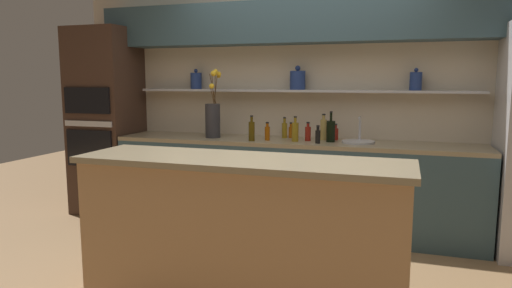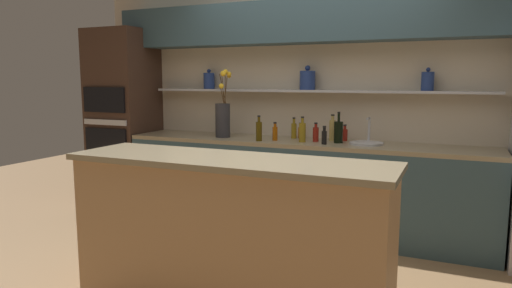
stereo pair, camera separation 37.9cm
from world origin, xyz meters
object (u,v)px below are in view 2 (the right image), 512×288
at_px(bottle_sauce_0, 301,132).
at_px(bottle_sauce_5, 275,133).
at_px(bottle_sauce_7, 345,134).
at_px(sink_fixture, 367,142).
at_px(bottle_sauce_8, 324,137).
at_px(flower_vase, 223,117).
at_px(oven_tower, 124,120).
at_px(bottle_oil_4, 259,131).
at_px(bottle_oil_1, 294,130).
at_px(bottle_wine_2, 338,132).
at_px(bottle_sauce_9, 316,134).
at_px(bottle_spirit_6, 332,130).
at_px(bottle_oil_3, 302,132).

xyz_separation_m(bottle_sauce_0, bottle_sauce_5, (-0.18, -0.27, 0.01)).
bearing_deg(bottle_sauce_5, bottle_sauce_7, 21.15).
bearing_deg(sink_fixture, bottle_sauce_8, -156.03).
bearing_deg(flower_vase, oven_tower, 177.82).
bearing_deg(oven_tower, bottle_oil_4, -5.69).
xyz_separation_m(bottle_oil_1, bottle_sauce_8, (0.41, -0.31, -0.01)).
height_order(bottle_wine_2, bottle_sauce_9, bottle_wine_2).
distance_m(bottle_oil_4, bottle_sauce_8, 0.66).
bearing_deg(oven_tower, bottle_sauce_7, 3.62).
relative_size(bottle_sauce_5, bottle_sauce_7, 1.12).
relative_size(oven_tower, bottle_sauce_8, 12.07).
distance_m(sink_fixture, bottle_sauce_8, 0.40).
xyz_separation_m(flower_vase, sink_fixture, (1.49, 0.06, -0.19)).
relative_size(bottle_sauce_0, bottle_sauce_5, 0.88).
height_order(oven_tower, bottle_spirit_6, oven_tower).
height_order(bottle_sauce_8, bottle_sauce_9, bottle_sauce_9).
xyz_separation_m(bottle_oil_1, bottle_wine_2, (0.51, -0.16, 0.02)).
bearing_deg(bottle_sauce_7, bottle_oil_4, -155.95).
relative_size(bottle_oil_3, bottle_sauce_9, 1.32).
relative_size(sink_fixture, bottle_sauce_0, 1.94).
relative_size(bottle_oil_1, bottle_oil_4, 0.86).
distance_m(sink_fixture, bottle_oil_3, 0.61).
xyz_separation_m(bottle_oil_4, bottle_sauce_9, (0.53, 0.18, -0.03)).
height_order(bottle_sauce_0, bottle_sauce_9, bottle_sauce_9).
bearing_deg(bottle_spirit_6, bottle_oil_1, 176.54).
xyz_separation_m(bottle_sauce_7, bottle_sauce_9, (-0.25, -0.16, 0.01)).
relative_size(bottle_oil_1, bottle_spirit_6, 0.83).
xyz_separation_m(flower_vase, bottle_sauce_5, (0.60, -0.03, -0.14)).
bearing_deg(bottle_sauce_0, bottle_spirit_6, -8.48).
bearing_deg(bottle_oil_3, sink_fixture, 8.93).
xyz_separation_m(bottle_sauce_8, bottle_sauce_9, (-0.13, 0.15, 0.00)).
bearing_deg(bottle_oil_3, oven_tower, 177.88).
bearing_deg(bottle_wine_2, flower_vase, -177.85).
bearing_deg(bottle_oil_1, bottle_sauce_9, -28.79).
distance_m(bottle_wine_2, bottle_spirit_6, 0.16).
height_order(bottle_spirit_6, bottle_sauce_9, bottle_spirit_6).
xyz_separation_m(flower_vase, bottle_oil_3, (0.89, -0.03, -0.11)).
bearing_deg(bottle_sauce_9, flower_vase, -176.98).
bearing_deg(bottle_spirit_6, bottle_sauce_9, -135.88).
relative_size(oven_tower, bottle_sauce_9, 11.15).
bearing_deg(sink_fixture, bottle_oil_3, -171.07).
xyz_separation_m(oven_tower, bottle_wine_2, (2.58, -0.01, -0.02)).
height_order(flower_vase, bottle_oil_4, flower_vase).
distance_m(sink_fixture, bottle_sauce_5, 0.89).
xyz_separation_m(bottle_oil_4, bottle_sauce_8, (0.65, 0.03, -0.03)).
bearing_deg(bottle_sauce_0, bottle_sauce_9, -39.92).
xyz_separation_m(oven_tower, bottle_sauce_8, (2.48, -0.15, -0.05)).
bearing_deg(bottle_oil_1, bottle_sauce_0, 22.99).
xyz_separation_m(oven_tower, bottle_oil_1, (2.07, 0.15, -0.04)).
bearing_deg(bottle_spirit_6, bottle_sauce_0, 171.52).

